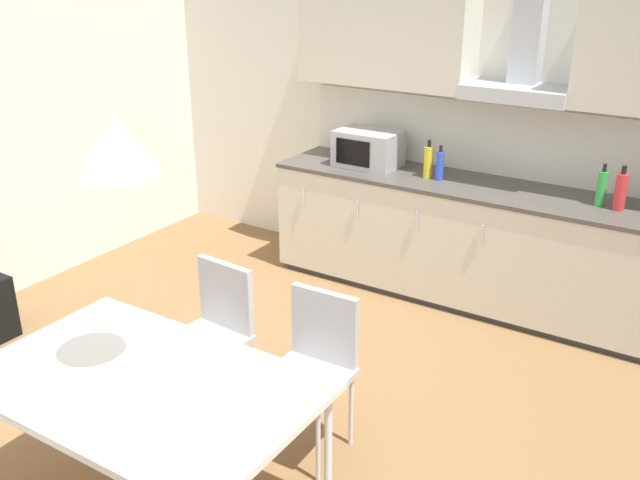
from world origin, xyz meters
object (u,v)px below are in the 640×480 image
bottle_red (621,191)px  pendant_lamp (117,147)px  bottle_green (602,188)px  bottle_blue (440,165)px  chair_far_right (315,358)px  bottle_yellow (428,162)px  dining_table (144,389)px  microwave (368,148)px  chair_far_left (215,324)px

bottle_red → pendant_lamp: (-1.35, -2.92, 0.76)m
bottle_green → bottle_blue: size_ratio=1.10×
chair_far_right → bottle_yellow: bearing=99.0°
bottle_green → bottle_yellow: bearing=-178.4°
chair_far_right → bottle_green: bearing=66.9°
chair_far_right → dining_table: bearing=-111.4°
microwave → chair_far_right: size_ratio=0.55×
bottle_green → dining_table: size_ratio=0.19×
dining_table → pendant_lamp: pendant_lamp is taller
bottle_yellow → dining_table: 2.92m
microwave → bottle_blue: microwave is taller
bottle_blue → dining_table: size_ratio=0.17×
bottle_green → pendant_lamp: (-1.23, -2.94, 0.76)m
bottle_blue → pendant_lamp: bearing=-92.0°
bottle_blue → microwave: bearing=176.5°
bottle_yellow → bottle_green: (1.22, 0.03, 0.00)m
bottle_red → chair_far_left: size_ratio=0.34×
dining_table → pendant_lamp: (-0.00, -0.00, 1.08)m
dining_table → chair_far_left: (-0.33, 0.85, -0.18)m
dining_table → pendant_lamp: 1.08m
microwave → chair_far_left: size_ratio=0.55×
bottle_yellow → dining_table: bearing=-90.2°
bottle_yellow → microwave: bearing=176.6°
pendant_lamp → bottle_green: bearing=67.4°
bottle_blue → chair_far_right: 2.12m
bottle_blue → chair_far_left: size_ratio=0.30×
bottle_green → microwave: bearing=-179.9°
bottle_green → dining_table: bearing=-112.6°
bottle_yellow → bottle_green: size_ratio=1.00×
bottle_yellow → pendant_lamp: (-0.01, -2.91, 0.76)m
bottle_yellow → chair_far_left: 2.14m
pendant_lamp → microwave: bearing=99.9°
bottle_red → chair_far_left: bottle_red is taller
microwave → dining_table: 3.00m
bottle_yellow → dining_table: bottle_yellow is taller
dining_table → bottle_yellow: bearing=89.8°
dining_table → chair_far_left: chair_far_left is taller
dining_table → chair_far_right: bearing=68.6°
microwave → chair_far_right: bearing=-67.9°
pendant_lamp → chair_far_left: bearing=111.2°
chair_far_left → dining_table: bearing=-68.8°
bottle_blue → bottle_red: size_ratio=0.88×
microwave → bottle_yellow: size_ratio=1.69×
microwave → bottle_green: size_ratio=1.69×
bottle_blue → bottle_red: bearing=1.1°
bottle_blue → chair_far_left: (-0.43, -2.05, -0.48)m
bottle_yellow → chair_far_left: bottle_yellow is taller
bottle_yellow → chair_far_right: bottle_yellow is taller
dining_table → chair_far_right: size_ratio=1.72×
bottle_green → chair_far_right: bearing=-113.1°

